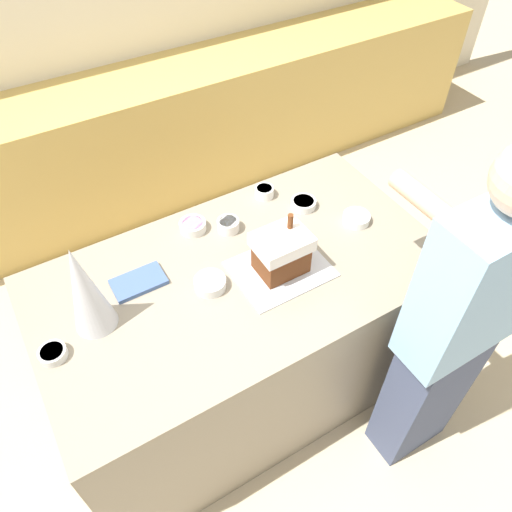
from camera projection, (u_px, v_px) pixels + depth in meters
name	position (u px, v px, depth m)	size (l,w,h in m)	color
ground_plane	(244.00, 381.00, 2.80)	(12.00, 12.00, 0.00)	#C6B28E
wall_back	(72.00, 13.00, 3.08)	(8.00, 0.05, 2.60)	beige
back_cabinet_block	(117.00, 151.00, 3.50)	(6.00, 0.60, 0.94)	tan
kitchen_island	(243.00, 334.00, 2.46)	(1.75, 0.96, 0.93)	gray
baking_tray	(280.00, 269.00, 2.12)	(0.40, 0.32, 0.01)	silver
gingerbread_house	(281.00, 252.00, 2.05)	(0.22, 0.17, 0.26)	#5B2D14
decorative_tree	(84.00, 289.00, 1.79)	(0.16, 0.16, 0.41)	silver
candy_bowl_far_left	(193.00, 226.00, 2.28)	(0.12, 0.12, 0.04)	silver
candy_bowl_behind_tray	(303.00, 203.00, 2.39)	(0.12, 0.12, 0.04)	silver
candy_bowl_front_corner	(357.00, 218.00, 2.32)	(0.13, 0.13, 0.04)	white
candy_bowl_far_right	(264.00, 191.00, 2.44)	(0.09, 0.09, 0.05)	white
candy_bowl_near_tray_right	(210.00, 283.00, 2.04)	(0.13, 0.13, 0.04)	silver
candy_bowl_center_rear	(228.00, 225.00, 2.27)	(0.10, 0.10, 0.05)	white
candy_bowl_beside_tree	(53.00, 353.00, 1.82)	(0.10, 0.10, 0.04)	silver
cookbook	(139.00, 282.00, 2.07)	(0.22, 0.13, 0.02)	#3F598C
person	(454.00, 331.00, 1.93)	(0.47, 0.58, 1.78)	#424C6B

